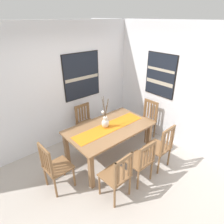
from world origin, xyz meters
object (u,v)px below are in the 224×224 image
at_px(painting_on_side_wall, 161,75).
at_px(dining_table, 109,132).
at_px(chair_2, 86,122).
at_px(centerpiece_vase, 105,122).
at_px(chair_5, 160,147).
at_px(painting_on_back_wall, 82,76).
at_px(chair_3, 54,166).
at_px(chair_0, 147,119).
at_px(chair_1, 117,175).
at_px(chair_4, 141,160).

bearing_deg(painting_on_side_wall, dining_table, 178.77).
distance_m(dining_table, chair_2, 0.91).
xyz_separation_m(chair_2, painting_on_side_wall, (1.49, -0.93, 1.07)).
bearing_deg(dining_table, centerpiece_vase, 144.77).
bearing_deg(centerpiece_vase, chair_5, -55.72).
relative_size(painting_on_back_wall, painting_on_side_wall, 1.08).
relative_size(chair_2, chair_5, 0.93).
bearing_deg(chair_2, chair_3, -143.84).
distance_m(chair_2, painting_on_back_wall, 1.09).
xyz_separation_m(dining_table, chair_0, (1.23, 0.02, -0.15)).
height_order(centerpiece_vase, chair_1, centerpiece_vase).
height_order(chair_5, painting_on_back_wall, painting_on_back_wall).
relative_size(chair_0, painting_on_side_wall, 0.95).
relative_size(chair_2, chair_4, 1.01).
relative_size(dining_table, chair_5, 1.78).
relative_size(chair_2, painting_on_back_wall, 0.84).
bearing_deg(chair_3, dining_table, 1.38).
height_order(chair_0, painting_on_side_wall, painting_on_side_wall).
bearing_deg(painting_on_side_wall, chair_0, 170.14).
bearing_deg(painting_on_back_wall, chair_4, -95.50).
relative_size(centerpiece_vase, chair_3, 0.69).
distance_m(dining_table, painting_on_side_wall, 1.77).
bearing_deg(painting_on_side_wall, painting_on_back_wall, 137.31).
relative_size(chair_1, painting_on_back_wall, 0.85).
relative_size(chair_5, painting_on_side_wall, 0.97).
distance_m(dining_table, chair_0, 1.24).
height_order(chair_3, painting_on_side_wall, painting_on_side_wall).
bearing_deg(dining_table, chair_0, 0.82).
height_order(centerpiece_vase, chair_0, centerpiece_vase).
bearing_deg(dining_table, chair_3, -178.62).
bearing_deg(chair_3, painting_on_side_wall, -0.06).
xyz_separation_m(centerpiece_vase, painting_on_back_wall, (0.25, 1.15, 0.64)).
bearing_deg(painting_on_side_wall, chair_5, -138.76).
relative_size(dining_table, chair_3, 1.81).
xyz_separation_m(dining_table, painting_on_back_wall, (0.19, 1.20, 0.87)).
bearing_deg(chair_4, painting_on_back_wall, 84.50).
height_order(dining_table, chair_3, chair_3).
relative_size(centerpiece_vase, chair_4, 0.74).
height_order(centerpiece_vase, painting_on_side_wall, painting_on_side_wall).
height_order(chair_5, painting_on_side_wall, painting_on_side_wall).
height_order(chair_1, chair_2, chair_1).
relative_size(dining_table, painting_on_side_wall, 1.72).
bearing_deg(centerpiece_vase, chair_0, -1.19).
relative_size(chair_4, painting_on_side_wall, 0.89).
height_order(chair_4, painting_on_back_wall, painting_on_back_wall).
distance_m(chair_0, painting_on_side_wall, 1.10).
height_order(chair_1, chair_5, chair_5).
distance_m(chair_4, painting_on_back_wall, 2.33).
height_order(chair_2, painting_on_side_wall, painting_on_side_wall).
distance_m(chair_2, chair_4, 1.78).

